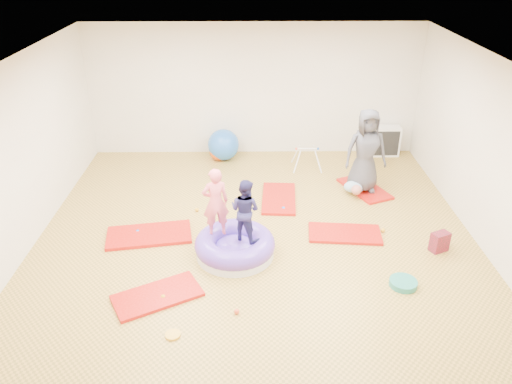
{
  "coord_description": "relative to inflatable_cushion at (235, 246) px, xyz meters",
  "views": [
    {
      "loc": [
        -0.08,
        -6.35,
        4.36
      ],
      "look_at": [
        0.0,
        0.3,
        0.9
      ],
      "focal_mm": 35.0,
      "sensor_mm": 36.0,
      "label": 1
    }
  ],
  "objects": [
    {
      "name": "room",
      "position": [
        0.32,
        0.04,
        1.25
      ],
      "size": [
        7.01,
        8.01,
        2.81
      ],
      "color": "gold",
      "rests_on": "ground"
    },
    {
      "name": "gym_mat_front_left",
      "position": [
        -1.02,
        -0.99,
        -0.13
      ],
      "size": [
        1.29,
        1.05,
        0.05
      ],
      "primitive_type": "cube",
      "rotation": [
        0.0,
        0.0,
        0.49
      ],
      "color": "red",
      "rests_on": "ground"
    },
    {
      "name": "gym_mat_mid_left",
      "position": [
        -1.4,
        0.53,
        -0.12
      ],
      "size": [
        1.43,
        0.88,
        0.06
      ],
      "primitive_type": "cube",
      "rotation": [
        0.0,
        0.0,
        0.17
      ],
      "color": "red",
      "rests_on": "ground"
    },
    {
      "name": "gym_mat_center_back",
      "position": [
        0.76,
        1.76,
        -0.12
      ],
      "size": [
        0.67,
        1.23,
        0.05
      ],
      "primitive_type": "cube",
      "rotation": [
        0.0,
        0.0,
        1.51
      ],
      "color": "red",
      "rests_on": "ground"
    },
    {
      "name": "gym_mat_right",
      "position": [
        1.77,
        0.54,
        -0.13
      ],
      "size": [
        1.21,
        0.68,
        0.05
      ],
      "primitive_type": "cube",
      "rotation": [
        0.0,
        0.0,
        -0.09
      ],
      "color": "red",
      "rests_on": "ground"
    },
    {
      "name": "gym_mat_rear_right",
      "position": [
        2.42,
        2.13,
        -0.13
      ],
      "size": [
        0.95,
        1.24,
        0.05
      ],
      "primitive_type": "cube",
      "rotation": [
        0.0,
        0.0,
        1.98
      ],
      "color": "red",
      "rests_on": "ground"
    },
    {
      "name": "inflatable_cushion",
      "position": [
        0.0,
        0.0,
        0.0
      ],
      "size": [
        1.22,
        1.22,
        0.38
      ],
      "rotation": [
        0.0,
        0.0,
        -0.36
      ],
      "color": "white",
      "rests_on": "ground"
    },
    {
      "name": "child_pink",
      "position": [
        -0.28,
        0.12,
        0.75
      ],
      "size": [
        0.45,
        0.35,
        1.09
      ],
      "primitive_type": "imported",
      "rotation": [
        0.0,
        0.0,
        3.38
      ],
      "color": "#FF6878",
      "rests_on": "inflatable_cushion"
    },
    {
      "name": "child_navy",
      "position": [
        0.16,
        -0.01,
        0.69
      ],
      "size": [
        0.59,
        0.56,
        0.97
      ],
      "primitive_type": "imported",
      "rotation": [
        0.0,
        0.0,
        2.59
      ],
      "color": "navy",
      "rests_on": "inflatable_cushion"
    },
    {
      "name": "adult_caregiver",
      "position": [
        2.35,
        2.07,
        0.68
      ],
      "size": [
        0.8,
        0.55,
        1.57
      ],
      "primitive_type": "imported",
      "rotation": [
        0.0,
        0.0,
        0.06
      ],
      "color": "#41424B",
      "rests_on": "gym_mat_rear_right"
    },
    {
      "name": "infant",
      "position": [
        2.18,
        1.91,
        0.02
      ],
      "size": [
        0.4,
        0.41,
        0.23
      ],
      "color": "#8EB2D0",
      "rests_on": "gym_mat_rear_right"
    },
    {
      "name": "ball_pit_balls",
      "position": [
        0.04,
        0.49,
        -0.11
      ],
      "size": [
        4.08,
        3.28,
        0.07
      ],
      "color": "#F35230",
      "rests_on": "ground"
    },
    {
      "name": "exercise_ball_blue",
      "position": [
        -0.34,
        3.62,
        0.18
      ],
      "size": [
        0.67,
        0.67,
        0.67
      ],
      "primitive_type": "sphere",
      "color": "blue",
      "rests_on": "ground"
    },
    {
      "name": "exercise_ball_orange",
      "position": [
        -0.43,
        3.59,
        0.07
      ],
      "size": [
        0.43,
        0.43,
        0.43
      ],
      "primitive_type": "sphere",
      "color": "#D7470B",
      "rests_on": "ground"
    },
    {
      "name": "infant_play_gym",
      "position": [
        1.4,
        3.11,
        0.16
      ],
      "size": [
        0.6,
        0.57,
        0.46
      ],
      "rotation": [
        0.0,
        0.0,
        -0.38
      ],
      "color": "white",
      "rests_on": "ground"
    },
    {
      "name": "cube_shelf",
      "position": [
        3.17,
        3.83,
        0.17
      ],
      "size": [
        0.64,
        0.32,
        0.64
      ],
      "color": "white",
      "rests_on": "ground"
    },
    {
      "name": "balance_disc",
      "position": [
        2.35,
        -0.78,
        -0.11
      ],
      "size": [
        0.38,
        0.38,
        0.09
      ],
      "primitive_type": "cylinder",
      "color": "#248378",
      "rests_on": "ground"
    },
    {
      "name": "backpack",
      "position": [
        3.14,
        0.07,
        0.01
      ],
      "size": [
        0.32,
        0.27,
        0.31
      ],
      "primitive_type": "cube",
      "rotation": [
        0.0,
        0.0,
        0.44
      ],
      "color": "#A6102E",
      "rests_on": "ground"
    },
    {
      "name": "yellow_toy",
      "position": [
        -0.72,
        -1.72,
        -0.14
      ],
      "size": [
        0.19,
        0.19,
        0.03
      ],
      "primitive_type": "cylinder",
      "color": "gold",
      "rests_on": "ground"
    }
  ]
}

